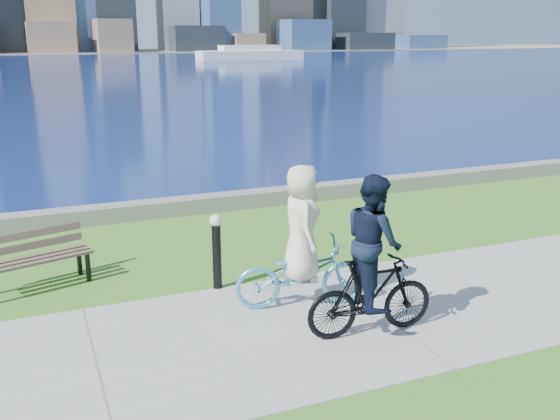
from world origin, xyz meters
The scene contains 10 objects.
ground centered at (0.00, 0.00, 0.00)m, with size 320.00×320.00×0.00m, color #356A1B.
concrete_path centered at (0.00, 0.00, 0.01)m, with size 80.00×3.50×0.02m, color gray.
seawall centered at (0.00, 6.20, 0.17)m, with size 90.00×0.50×0.35m, color slate.
bay_water centered at (0.00, 72.00, 0.00)m, with size 320.00×131.00×0.01m, color navy.
far_shore centered at (0.00, 130.00, 0.06)m, with size 320.00×30.00×0.12m, color gray.
ferry_far centered at (27.22, 81.64, 0.87)m, with size 15.36×4.39×2.08m.
park_bench centered at (-4.58, 2.96, 0.54)m, with size 1.80×1.03×0.88m.
bollard_lamp centered at (-1.92, 1.76, 0.71)m, with size 0.20×0.20×1.24m.
cyclist_woman centered at (-0.97, 0.64, 0.81)m, with size 1.09×2.06×2.14m.
cyclist_man centered at (-0.48, -0.53, 0.95)m, with size 0.72×1.83×2.20m.
Camera 1 is at (-4.51, -7.14, 3.95)m, focal length 40.00 mm.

